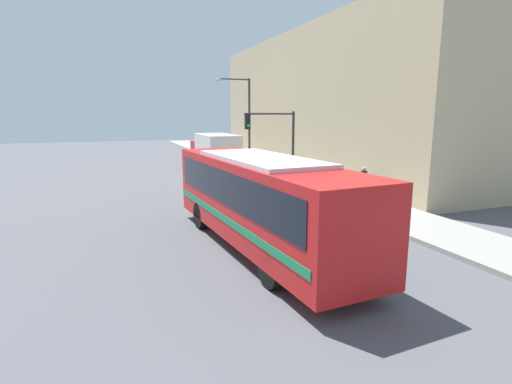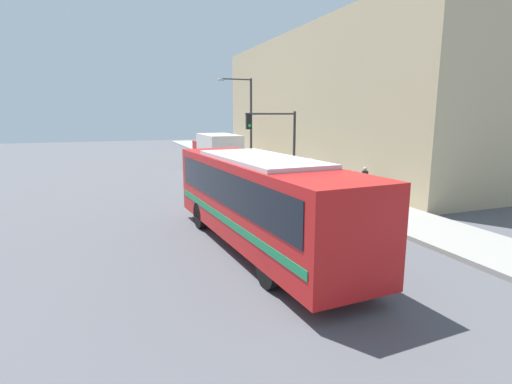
% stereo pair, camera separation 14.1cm
% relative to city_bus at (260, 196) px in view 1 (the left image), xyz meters
% --- Properties ---
extents(ground_plane, '(120.00, 120.00, 0.00)m').
position_rel_city_bus_xyz_m(ground_plane, '(0.98, 0.52, -1.86)').
color(ground_plane, '#515156').
extents(sidewalk, '(3.29, 70.00, 0.17)m').
position_rel_city_bus_xyz_m(sidewalk, '(7.12, 20.52, -1.77)').
color(sidewalk, gray).
rests_on(sidewalk, ground_plane).
extents(building_facade, '(6.00, 29.60, 10.70)m').
position_rel_city_bus_xyz_m(building_facade, '(11.76, 16.32, 3.49)').
color(building_facade, tan).
rests_on(building_facade, ground_plane).
extents(city_bus, '(3.23, 10.85, 3.19)m').
position_rel_city_bus_xyz_m(city_bus, '(0.00, 0.00, 0.00)').
color(city_bus, red).
rests_on(city_bus, ground_plane).
extents(delivery_truck, '(2.48, 7.34, 2.98)m').
position_rel_city_bus_xyz_m(delivery_truck, '(3.67, 19.33, -0.23)').
color(delivery_truck, silver).
rests_on(delivery_truck, ground_plane).
extents(fire_hydrant, '(0.23, 0.31, 0.69)m').
position_rel_city_bus_xyz_m(fire_hydrant, '(6.08, 3.70, -1.34)').
color(fire_hydrant, red).
rests_on(fire_hydrant, sidewalk).
extents(traffic_light_pole, '(3.28, 0.35, 4.56)m').
position_rel_city_bus_xyz_m(traffic_light_pole, '(5.01, 10.19, 1.49)').
color(traffic_light_pole, '#2D2D2D').
rests_on(traffic_light_pole, sidewalk).
extents(parking_meter, '(0.14, 0.14, 1.27)m').
position_rel_city_bus_xyz_m(parking_meter, '(6.08, 8.62, -0.82)').
color(parking_meter, '#2D2D2D').
rests_on(parking_meter, sidewalk).
extents(street_lamp, '(2.83, 0.28, 7.15)m').
position_rel_city_bus_xyz_m(street_lamp, '(5.94, 18.38, 2.60)').
color(street_lamp, '#2D2D2D').
rests_on(street_lamp, sidewalk).
extents(pedestrian_near_corner, '(0.34, 0.34, 1.73)m').
position_rel_city_bus_xyz_m(pedestrian_near_corner, '(7.12, 9.61, -0.80)').
color(pedestrian_near_corner, '#23283D').
rests_on(pedestrian_near_corner, sidewalk).
extents(pedestrian_mid_block, '(0.34, 0.34, 1.67)m').
position_rel_city_bus_xyz_m(pedestrian_mid_block, '(7.92, 5.16, -0.83)').
color(pedestrian_mid_block, '#23283D').
rests_on(pedestrian_mid_block, sidewalk).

